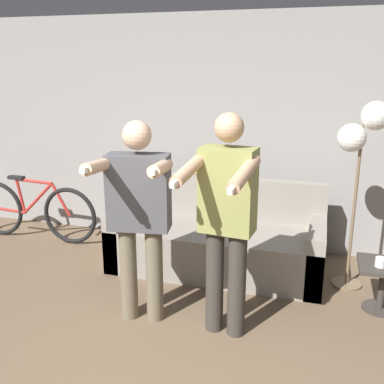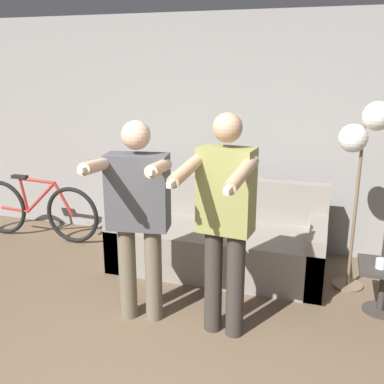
# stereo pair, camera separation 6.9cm
# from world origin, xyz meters

# --- Properties ---
(wall_back) EXTENTS (10.00, 0.05, 2.60)m
(wall_back) POSITION_xyz_m (0.00, 3.19, 1.30)
(wall_back) COLOR gray
(wall_back) RESTS_ON ground_plane
(couch) EXTENTS (2.14, 0.89, 0.89)m
(couch) POSITION_xyz_m (0.07, 2.46, 0.29)
(couch) COLOR gray
(couch) RESTS_ON ground_plane
(person_left) EXTENTS (0.62, 0.74, 1.65)m
(person_left) POSITION_xyz_m (-0.30, 1.32, 0.97)
(person_left) COLOR #6B604C
(person_left) RESTS_ON ground_plane
(person_right) EXTENTS (0.53, 0.71, 1.74)m
(person_right) POSITION_xyz_m (0.40, 1.32, 1.00)
(person_right) COLOR #38332D
(person_right) RESTS_ON ground_plane
(cat) EXTENTS (0.44, 0.12, 0.19)m
(cat) POSITION_xyz_m (-0.03, 2.80, 0.98)
(cat) COLOR tan
(cat) RESTS_ON couch
(floor_lamp) EXTENTS (0.44, 0.28, 1.76)m
(floor_lamp) POSITION_xyz_m (1.37, 2.43, 1.43)
(floor_lamp) COLOR #756047
(floor_lamp) RESTS_ON ground_plane
(side_table) EXTENTS (0.43, 0.43, 0.43)m
(side_table) POSITION_xyz_m (1.62, 2.04, 0.31)
(side_table) COLOR #38332D
(side_table) RESTS_ON ground_plane
(cup) EXTENTS (0.09, 0.09, 0.08)m
(cup) POSITION_xyz_m (1.58, 1.98, 0.46)
(cup) COLOR silver
(cup) RESTS_ON side_table
(bicycle) EXTENTS (1.68, 0.07, 0.78)m
(bicycle) POSITION_xyz_m (-2.24, 2.61, 0.36)
(bicycle) COLOR black
(bicycle) RESTS_ON ground_plane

